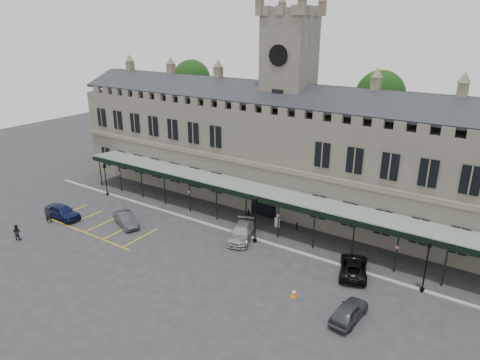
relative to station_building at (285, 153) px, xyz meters
The scene contains 22 objects.
ground 17.17m from the station_building, 90.00° to the right, with size 140.00×140.00×0.00m, color #27272A.
station_building is the anchor object (origin of this frame).
clock_tower 6.64m from the station_building, 90.00° to the left, with size 5.60×5.60×24.80m.
canopy 9.37m from the station_building, 90.00° to the right, with size 50.00×4.10×4.30m.
kerb 12.22m from the station_building, 90.00° to the right, with size 60.00×0.40×0.12m, color gray.
parking_markings 23.26m from the station_building, 128.81° to the right, with size 16.00×6.00×0.01m, color gold, non-canonical shape.
tree_behind_left 24.64m from the station_building, 157.55° to the left, with size 6.00×6.00×16.00m.
tree_behind_mid 13.67m from the station_building, 48.65° to the left, with size 6.00×6.00×16.00m.
lamp_post_left 23.43m from the station_building, 152.47° to the right, with size 0.42×0.42×4.45m.
lamp_post_mid 11.69m from the station_building, 77.07° to the right, with size 0.49×0.49×5.18m.
lamp_post_right 21.80m from the station_building, 29.17° to the right, with size 0.47×0.47×4.96m.
traffic_cone 20.88m from the station_building, 59.31° to the right, with size 0.45×0.45×0.71m.
sign_board 9.32m from the station_building, 67.56° to the right, with size 0.67×0.15×1.15m.
bollard_left 8.68m from the station_building, 102.22° to the right, with size 0.17×0.17×0.97m, color black.
bollard_right 9.82m from the station_building, 51.20° to the right, with size 0.15×0.15×0.83m, color black.
car_left_a 27.00m from the station_building, 135.91° to the right, with size 1.94×4.83×1.65m, color #0D143C.
car_left_b 20.19m from the station_building, 126.45° to the right, with size 1.54×4.42×1.46m, color #36383D.
car_taxi 12.55m from the station_building, 84.87° to the right, with size 2.13×5.23×1.52m, color #979A9E.
car_van 17.99m from the station_building, 40.28° to the right, with size 2.35×5.11×1.42m, color black.
car_right_a 23.65m from the station_building, 49.36° to the right, with size 1.71×4.26×1.45m, color #36383D.
person_a 28.26m from the station_building, 133.86° to the right, with size 0.69×0.45×1.89m, color black.
person_b 30.86m from the station_building, 127.08° to the right, with size 0.83×0.65×1.71m, color black.
Camera 1 is at (23.07, -28.48, 21.06)m, focal length 32.00 mm.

